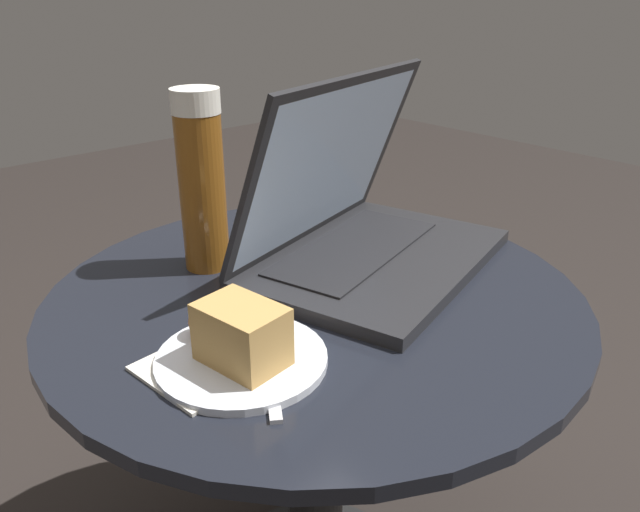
% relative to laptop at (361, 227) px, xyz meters
% --- Properties ---
extents(table, '(0.69, 0.69, 0.56)m').
position_rel_laptop_xyz_m(table, '(-0.11, -0.03, -0.20)').
color(table, black).
rests_on(table, ground_plane).
extents(napkin, '(0.17, 0.13, 0.00)m').
position_rel_laptop_xyz_m(napkin, '(-0.29, -0.08, -0.05)').
color(napkin, silver).
rests_on(napkin, table).
extents(laptop, '(0.43, 0.35, 0.26)m').
position_rel_laptop_xyz_m(laptop, '(0.00, 0.00, 0.00)').
color(laptop, '#232326').
rests_on(laptop, table).
extents(beer_glass, '(0.06, 0.06, 0.25)m').
position_rel_laptop_xyz_m(beer_glass, '(-0.17, 0.14, 0.07)').
color(beer_glass, brown).
rests_on(beer_glass, table).
extents(snack_plate, '(0.18, 0.18, 0.07)m').
position_rel_laptop_xyz_m(snack_plate, '(-0.28, -0.10, -0.03)').
color(snack_plate, silver).
rests_on(snack_plate, table).
extents(fork, '(0.11, 0.15, 0.00)m').
position_rel_laptop_xyz_m(fork, '(-0.26, -0.12, -0.05)').
color(fork, silver).
rests_on(fork, table).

